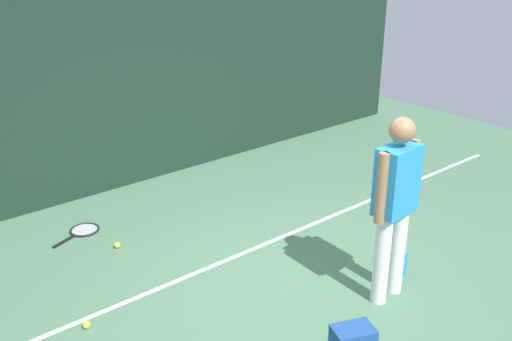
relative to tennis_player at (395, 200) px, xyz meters
The scene contains 8 objects.
ground_plane 1.37m from the tennis_player, 124.67° to the left, with size 12.00×12.00×0.00m, color #4C7556.
back_fence 3.85m from the tennis_player, 98.25° to the left, with size 10.00×0.10×2.54m, color #192D23.
court_line 1.80m from the tennis_player, 111.24° to the left, with size 9.00×0.05×0.00m, color white.
tennis_player is the anchor object (origin of this frame).
tennis_racket 3.47m from the tennis_player, 119.20° to the left, with size 0.64×0.42×0.03m.
tennis_ball_near_player 2.93m from the tennis_player, 122.48° to the left, with size 0.07×0.07×0.07m, color #CCE033.
tennis_ball_by_fence 2.81m from the tennis_player, 150.73° to the left, with size 0.07×0.07×0.07m, color #CCE033.
water_bottle 0.94m from the tennis_player, 15.98° to the left, with size 0.07×0.07×0.25m, color #268CD8.
Camera 1 is at (-3.19, -3.47, 3.07)m, focal length 40.51 mm.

